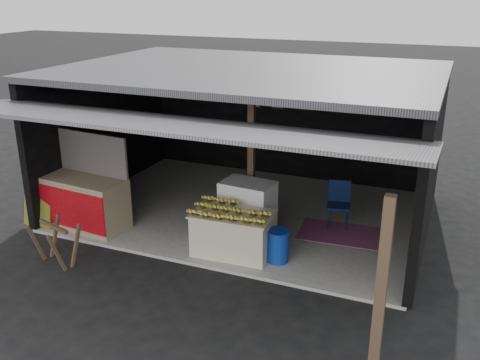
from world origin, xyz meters
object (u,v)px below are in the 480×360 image
at_px(sawhorse, 55,240).
at_px(plastic_chair, 339,200).
at_px(white_crate, 248,209).
at_px(banana_table, 233,233).
at_px(water_barrel, 278,247).
at_px(neighbor_stall, 83,200).

xyz_separation_m(sawhorse, plastic_chair, (4.09, 3.30, 0.13)).
xyz_separation_m(white_crate, sawhorse, (-2.61, -2.22, -0.12)).
height_order(banana_table, white_crate, white_crate).
height_order(water_barrel, plastic_chair, plastic_chair).
relative_size(banana_table, neighbor_stall, 0.79).
distance_m(neighbor_stall, water_barrel, 3.98).
bearing_deg(banana_table, neighbor_stall, 178.20).
relative_size(sawhorse, plastic_chair, 0.90).
relative_size(sawhorse, water_barrel, 1.51).
bearing_deg(neighbor_stall, sawhorse, -65.16).
bearing_deg(neighbor_stall, white_crate, 20.43).
distance_m(banana_table, plastic_chair, 2.36).
height_order(banana_table, plastic_chair, plastic_chair).
bearing_deg(white_crate, sawhorse, -134.07).
bearing_deg(banana_table, plastic_chair, 49.83).
bearing_deg(white_crate, plastic_chair, 41.70).
distance_m(water_barrel, plastic_chair, 1.97).
bearing_deg(neighbor_stall, water_barrel, 6.31).
bearing_deg(plastic_chair, water_barrel, -120.57).
height_order(white_crate, sawhorse, white_crate).
xyz_separation_m(sawhorse, water_barrel, (3.48, 1.45, -0.14)).
height_order(sawhorse, water_barrel, sawhorse).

